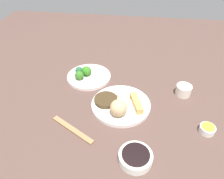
{
  "coord_description": "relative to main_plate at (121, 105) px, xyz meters",
  "views": [
    {
      "loc": [
        0.69,
        0.01,
        0.66
      ],
      "look_at": [
        -0.04,
        -0.09,
        0.06
      ],
      "focal_mm": 34.17,
      "sensor_mm": 36.0,
      "label": 1
    }
  ],
  "objects": [
    {
      "name": "tabletop",
      "position": [
        -0.02,
        0.04,
        -0.02
      ],
      "size": [
        2.2,
        2.2,
        0.02
      ],
      "primitive_type": "cube",
      "color": "brown",
      "rests_on": "ground"
    },
    {
      "name": "main_plate",
      "position": [
        0.0,
        0.0,
        0.0
      ],
      "size": [
        0.25,
        0.25,
        0.02
      ],
      "primitive_type": "cylinder",
      "color": "white",
      "rests_on": "tabletop"
    },
    {
      "name": "rice_scoop",
      "position": [
        0.07,
        -0.0,
        0.04
      ],
      "size": [
        0.07,
        0.07,
        0.07
      ],
      "primitive_type": "sphere",
      "color": "tan",
      "rests_on": "main_plate"
    },
    {
      "name": "spring_roll",
      "position": [
        0.0,
        0.07,
        0.02
      ],
      "size": [
        0.12,
        0.06,
        0.03
      ],
      "primitive_type": "cube",
      "rotation": [
        0.0,
        0.0,
        0.32
      ],
      "color": "tan",
      "rests_on": "main_plate"
    },
    {
      "name": "crab_rangoon_wonton",
      "position": [
        -0.07,
        0.0,
        0.01
      ],
      "size": [
        0.08,
        0.09,
        0.01
      ],
      "primitive_type": "cube",
      "rotation": [
        0.0,
        0.0,
        -0.24
      ],
      "color": "beige",
      "rests_on": "main_plate"
    },
    {
      "name": "stir_fry_heap",
      "position": [
        -0.0,
        -0.07,
        0.02
      ],
      "size": [
        0.1,
        0.1,
        0.02
      ],
      "primitive_type": "cylinder",
      "color": "#3E2F1A",
      "rests_on": "main_plate"
    },
    {
      "name": "broccoli_plate",
      "position": [
        -0.19,
        -0.18,
        -0.0
      ],
      "size": [
        0.22,
        0.22,
        0.01
      ],
      "primitive_type": "cylinder",
      "color": "white",
      "rests_on": "tabletop"
    },
    {
      "name": "broccoli_floret_0",
      "position": [
        -0.19,
        -0.19,
        0.03
      ],
      "size": [
        0.05,
        0.05,
        0.05
      ],
      "primitive_type": "sphere",
      "color": "#2F731C",
      "rests_on": "broccoli_plate"
    },
    {
      "name": "broccoli_floret_1",
      "position": [
        -0.15,
        -0.22,
        0.03
      ],
      "size": [
        0.04,
        0.04,
        0.04
      ],
      "primitive_type": "sphere",
      "color": "#336C21",
      "rests_on": "broccoli_plate"
    },
    {
      "name": "broccoli_floret_2",
      "position": [
        -0.2,
        -0.24,
        0.03
      ],
      "size": [
        0.04,
        0.04,
        0.04
      ],
      "primitive_type": "sphere",
      "color": "#255B37",
      "rests_on": "broccoli_plate"
    },
    {
      "name": "soy_sauce_bowl",
      "position": [
        0.26,
        0.07,
        0.01
      ],
      "size": [
        0.11,
        0.11,
        0.03
      ],
      "primitive_type": "cylinder",
      "color": "white",
      "rests_on": "tabletop"
    },
    {
      "name": "soy_sauce_bowl_liquid",
      "position": [
        0.26,
        0.07,
        0.03
      ],
      "size": [
        0.09,
        0.09,
        0.0
      ],
      "primitive_type": "cylinder",
      "color": "black",
      "rests_on": "soy_sauce_bowl"
    },
    {
      "name": "sauce_ramekin_hot_mustard",
      "position": [
        0.1,
        0.34,
        0.01
      ],
      "size": [
        0.06,
        0.06,
        0.03
      ],
      "primitive_type": "cylinder",
      "color": "white",
      "rests_on": "tabletop"
    },
    {
      "name": "sauce_ramekin_hot_mustard_liquid",
      "position": [
        0.1,
        0.34,
        0.02
      ],
      "size": [
        0.05,
        0.05,
        0.0
      ],
      "primitive_type": "cylinder",
      "color": "yellow",
      "rests_on": "sauce_ramekin_hot_mustard"
    },
    {
      "name": "teacup",
      "position": [
        -0.12,
        0.28,
        0.02
      ],
      "size": [
        0.07,
        0.07,
        0.05
      ],
      "primitive_type": "cylinder",
      "color": "white",
      "rests_on": "tabletop"
    },
    {
      "name": "chopsticks_pair",
      "position": [
        0.16,
        -0.17,
        -0.0
      ],
      "size": [
        0.12,
        0.19,
        0.01
      ],
      "primitive_type": "cube",
      "rotation": [
        0.0,
        0.0,
        1.04
      ],
      "color": "#9E7248",
      "rests_on": "tabletop"
    }
  ]
}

